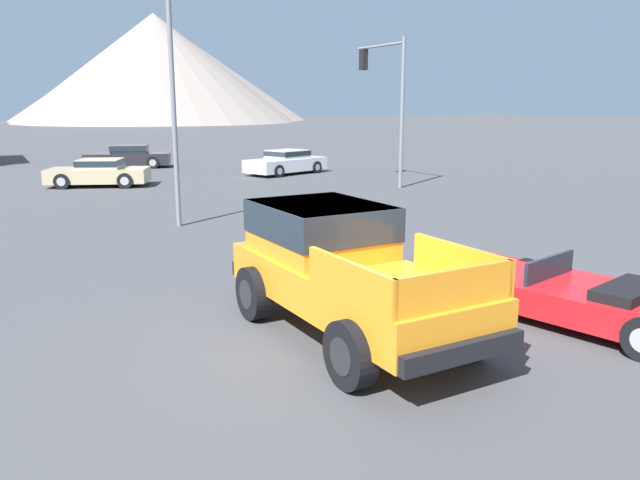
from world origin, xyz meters
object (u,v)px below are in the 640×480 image
object	(u,v)px
orange_pickup_truck	(339,262)
parked_car_white	(286,162)
parked_car_tan	(99,172)
traffic_light_main	(385,85)
red_convertible_car	(578,298)
street_lamp_post	(171,51)
parked_car_dark	(128,156)

from	to	relation	value
orange_pickup_truck	parked_car_white	world-z (taller)	orange_pickup_truck
parked_car_tan	parked_car_white	bearing A→B (deg)	-63.46
orange_pickup_truck	parked_car_tan	size ratio (longest dim) A/B	1.11
parked_car_tan	traffic_light_main	distance (m)	12.87
red_convertible_car	street_lamp_post	size ratio (longest dim) A/B	0.59
parked_car_white	street_lamp_post	distance (m)	14.70
traffic_light_main	street_lamp_post	bearing A→B (deg)	115.74
parked_car_white	street_lamp_post	world-z (taller)	street_lamp_post
traffic_light_main	orange_pickup_truck	bearing A→B (deg)	143.47
parked_car_tan	traffic_light_main	xyz separation A→B (m)	(11.11, -5.35, 3.67)
parked_car_white	orange_pickup_truck	bearing A→B (deg)	137.59
red_convertible_car	street_lamp_post	world-z (taller)	street_lamp_post
red_convertible_car	street_lamp_post	bearing A→B (deg)	93.43
orange_pickup_truck	traffic_light_main	bearing A→B (deg)	52.49
red_convertible_car	street_lamp_post	distance (m)	12.45
parked_car_tan	red_convertible_car	bearing A→B (deg)	-146.73
orange_pickup_truck	red_convertible_car	xyz separation A→B (m)	(3.57, -1.54, -0.69)
parked_car_white	traffic_light_main	distance (m)	7.17
red_convertible_car	street_lamp_post	xyz separation A→B (m)	(-3.34, 11.12, 4.48)
parked_car_tan	street_lamp_post	xyz separation A→B (m)	(0.43, -10.50, 4.28)
orange_pickup_truck	parked_car_dark	distance (m)	27.89
parked_car_dark	street_lamp_post	world-z (taller)	street_lamp_post
street_lamp_post	parked_car_dark	bearing A→B (deg)	82.37
orange_pickup_truck	traffic_light_main	world-z (taller)	traffic_light_main
orange_pickup_truck	red_convertible_car	world-z (taller)	orange_pickup_truck
orange_pickup_truck	parked_car_tan	distance (m)	20.09
parked_car_white	parked_car_tan	world-z (taller)	parked_car_white
parked_car_white	traffic_light_main	xyz separation A→B (m)	(1.93, -5.86, 3.66)
parked_car_tan	street_lamp_post	bearing A→B (deg)	-154.29
red_convertible_car	traffic_light_main	size ratio (longest dim) A/B	0.78
orange_pickup_truck	parked_car_tan	bearing A→B (deg)	89.59
parked_car_dark	traffic_light_main	world-z (taller)	traffic_light_main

